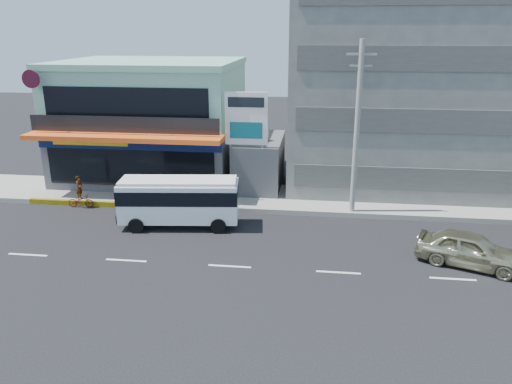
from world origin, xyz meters
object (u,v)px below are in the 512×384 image
shop_building (153,123)px  billboard (246,125)px  utility_pole_near (357,129)px  concrete_building (411,82)px  motorcycle_rider (80,197)px  minibus (179,198)px  satellite_dish (258,140)px  sedan (470,249)px

shop_building → billboard: size_ratio=1.80×
utility_pole_near → shop_building: bearing=154.9°
concrete_building → utility_pole_near: size_ratio=1.60×
motorcycle_rider → concrete_building: bearing=21.8°
concrete_building → minibus: size_ratio=2.39×
utility_pole_near → motorcycle_rider: 17.09m
concrete_building → motorcycle_rider: (-20.48, -8.20, -6.34)m
shop_building → concrete_building: bearing=3.4°
shop_building → satellite_dish: (8.00, -2.95, -0.42)m
motorcycle_rider → shop_building: bearing=70.9°
billboard → minibus: billboard is taller
satellite_dish → billboard: 2.31m
concrete_building → minibus: (-13.60, -10.42, -5.37)m
minibus → sedan: size_ratio=1.40×
shop_building → motorcycle_rider: size_ratio=6.15×
billboard → shop_building: bearing=147.7°
shop_building → motorcycle_rider: bearing=-109.1°
satellite_dish → minibus: bearing=-119.3°
minibus → sedan: bearing=-11.9°
shop_building → concrete_building: concrete_building is taller
satellite_dish → sedan: (11.04, -9.50, -2.76)m
satellite_dish → billboard: bearing=-105.5°
satellite_dish → utility_pole_near: size_ratio=0.15×
shop_building → motorcycle_rider: 8.26m
satellite_dish → sedan: satellite_dish is taller
satellite_dish → utility_pole_near: bearing=-31.0°
concrete_building → motorcycle_rider: bearing=-158.2°
satellite_dish → utility_pole_near: 7.17m
billboard → satellite_dish: bearing=74.5°
minibus → satellite_dish: bearing=60.7°
minibus → sedan: (14.64, -3.08, -0.81)m
satellite_dish → utility_pole_near: (6.00, -3.60, 1.57)m
shop_building → utility_pole_near: size_ratio=1.24×
shop_building → utility_pole_near: utility_pole_near is taller
utility_pole_near → sedan: 8.89m
shop_building → billboard: shop_building is taller
satellite_dish → motorcycle_rider: 11.66m
concrete_building → billboard: 12.17m
billboard → motorcycle_rider: billboard is taller
shop_building → satellite_dish: bearing=-20.2°
billboard → minibus: 6.47m
satellite_dish → minibus: 7.61m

